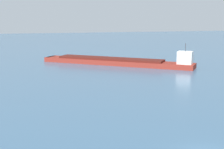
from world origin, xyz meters
name	(u,v)px	position (x,y,z in m)	size (l,w,h in m)	color
cargo_barge	(119,61)	(7.10, 52.55, 0.87)	(32.88, 26.60, 5.70)	maroon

